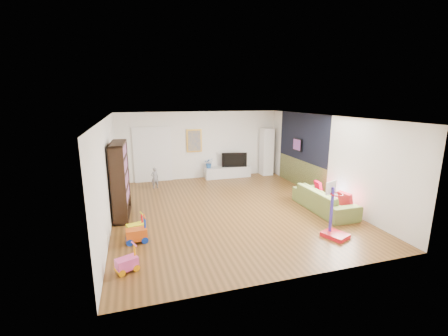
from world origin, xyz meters
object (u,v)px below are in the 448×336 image
object	(u,v)px
media_console	(228,172)
sofa	(324,200)
bookshelf	(120,180)
basketball_hoop	(337,211)

from	to	relation	value
media_console	sofa	distance (m)	4.68
bookshelf	basketball_hoop	bearing A→B (deg)	-27.29
bookshelf	media_console	bearing A→B (deg)	41.09
bookshelf	sofa	xyz separation A→B (m)	(5.63, -1.23, -0.71)
basketball_hoop	bookshelf	bearing A→B (deg)	127.02
basketball_hoop	sofa	bearing A→B (deg)	41.17
media_console	basketball_hoop	bearing A→B (deg)	-82.55
bookshelf	basketball_hoop	distance (m)	5.62
media_console	bookshelf	size ratio (longest dim) A/B	0.92
media_console	sofa	bearing A→B (deg)	-70.38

